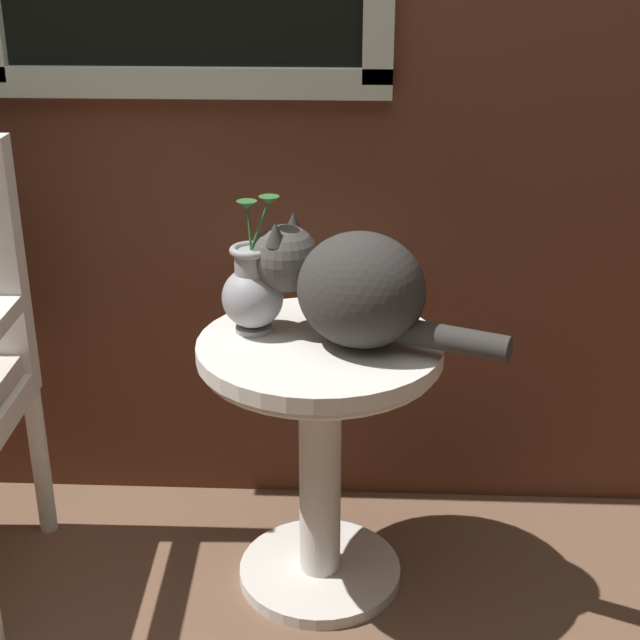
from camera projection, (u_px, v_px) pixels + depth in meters
The scene contains 3 objects.
wicker_side_table at pixel (320, 416), 2.05m from camera, with size 0.53×0.53×0.62m.
cat at pixel (351, 286), 1.93m from camera, with size 0.54×0.33×0.26m.
pewter_vase_with_ivy at pixel (253, 290), 2.00m from camera, with size 0.13×0.13×0.30m.
Camera 1 is at (0.24, -1.51, 1.42)m, focal length 51.96 mm.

